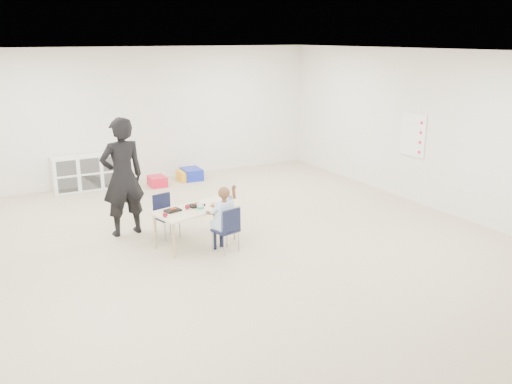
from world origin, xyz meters
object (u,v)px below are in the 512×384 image
child (225,217)px  adult (122,177)px  chair_near (226,229)px  cubby_shelf (88,172)px  table (195,226)px

child → adult: adult is taller
chair_near → cubby_shelf: 4.47m
child → adult: size_ratio=0.57×
cubby_shelf → adult: (-0.06, -2.95, 0.57)m
table → adult: bearing=116.8°
child → table: bearing=105.9°
table → adult: adult is taller
table → adult: 1.38m
table → adult: (-0.80, 0.93, 0.64)m
table → chair_near: size_ratio=1.98×
cubby_shelf → adult: bearing=-91.2°
cubby_shelf → adult: adult is taller
table → child: (0.27, -0.47, 0.25)m
table → cubby_shelf: cubby_shelf is taller
chair_near → cubby_shelf: cubby_shelf is taller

